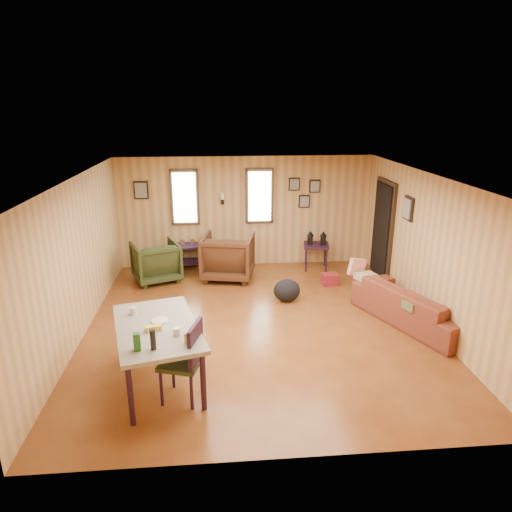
{
  "coord_description": "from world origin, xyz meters",
  "views": [
    {
      "loc": [
        -0.62,
        -6.71,
        3.43
      ],
      "look_at": [
        0.0,
        0.4,
        1.05
      ],
      "focal_mm": 32.0,
      "sensor_mm": 36.0,
      "label": 1
    }
  ],
  "objects_px": {
    "recliner_brown": "(228,254)",
    "sofa": "(414,299)",
    "side_table": "(316,243)",
    "end_table": "(188,252)",
    "dining_table": "(157,332)",
    "recliner_green": "(156,260)"
  },
  "relations": [
    {
      "from": "dining_table",
      "to": "recliner_green",
      "type": "bearing_deg",
      "value": 83.07
    },
    {
      "from": "sofa",
      "to": "recliner_green",
      "type": "xyz_separation_m",
      "value": [
        -4.42,
        2.3,
        0.03
      ]
    },
    {
      "from": "recliner_green",
      "to": "dining_table",
      "type": "relative_size",
      "value": 0.49
    },
    {
      "from": "recliner_brown",
      "to": "sofa",
      "type": "bearing_deg",
      "value": 153.27
    },
    {
      "from": "sofa",
      "to": "side_table",
      "type": "height_order",
      "value": "side_table"
    },
    {
      "from": "end_table",
      "to": "recliner_green",
      "type": "bearing_deg",
      "value": -133.95
    },
    {
      "from": "end_table",
      "to": "dining_table",
      "type": "relative_size",
      "value": 0.38
    },
    {
      "from": "sofa",
      "to": "side_table",
      "type": "relative_size",
      "value": 2.52
    },
    {
      "from": "recliner_green",
      "to": "side_table",
      "type": "bearing_deg",
      "value": 165.73
    },
    {
      "from": "end_table",
      "to": "recliner_brown",
      "type": "bearing_deg",
      "value": -36.46
    },
    {
      "from": "sofa",
      "to": "end_table",
      "type": "relative_size",
      "value": 3.15
    },
    {
      "from": "sofa",
      "to": "dining_table",
      "type": "height_order",
      "value": "dining_table"
    },
    {
      "from": "sofa",
      "to": "dining_table",
      "type": "relative_size",
      "value": 1.18
    },
    {
      "from": "sofa",
      "to": "recliner_brown",
      "type": "height_order",
      "value": "recliner_brown"
    },
    {
      "from": "recliner_brown",
      "to": "end_table",
      "type": "height_order",
      "value": "recliner_brown"
    },
    {
      "from": "sofa",
      "to": "end_table",
      "type": "distance_m",
      "value": 4.81
    },
    {
      "from": "recliner_green",
      "to": "end_table",
      "type": "height_order",
      "value": "recliner_green"
    },
    {
      "from": "recliner_brown",
      "to": "end_table",
      "type": "distance_m",
      "value": 1.06
    },
    {
      "from": "side_table",
      "to": "end_table",
      "type": "bearing_deg",
      "value": 175.64
    },
    {
      "from": "recliner_brown",
      "to": "dining_table",
      "type": "bearing_deg",
      "value": 86.51
    },
    {
      "from": "recliner_green",
      "to": "end_table",
      "type": "relative_size",
      "value": 1.31
    },
    {
      "from": "recliner_brown",
      "to": "side_table",
      "type": "distance_m",
      "value": 1.97
    }
  ]
}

